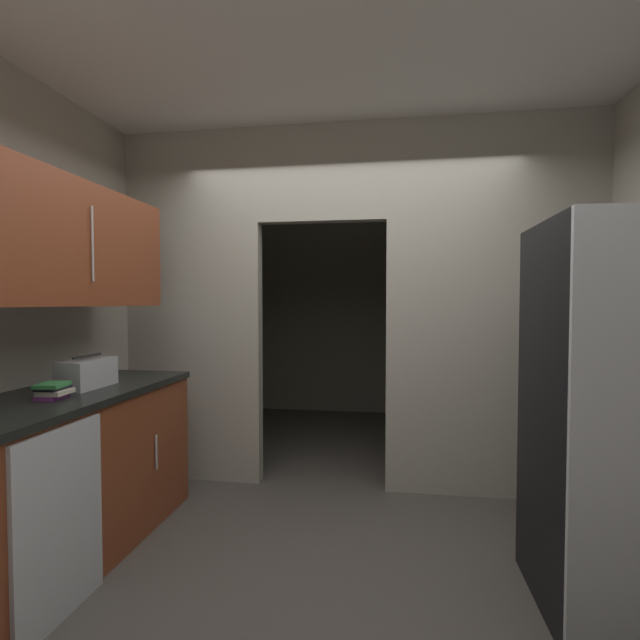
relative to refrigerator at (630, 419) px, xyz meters
The scene contains 10 objects.
ground 1.67m from the refrigerator, behind, with size 20.00×20.00×0.00m, color #47423D.
kitchen_overhead_slab 2.41m from the refrigerator, 166.14° to the left, with size 4.06×6.68×0.06m, color silver.
kitchen_partition 1.95m from the refrigerator, 136.40° to the left, with size 3.66×0.12×2.81m.
adjoining_room_shell 3.44m from the refrigerator, 114.35° to the left, with size 3.66×2.61×2.81m.
refrigerator is the anchor object (origin of this frame).
lower_cabinet_run 2.92m from the refrigerator, behind, with size 0.69×1.72×0.94m.
dishwasher 2.64m from the refrigerator, behind, with size 0.02×0.56×0.88m.
upper_cabinet_counterside 3.01m from the refrigerator, behind, with size 0.36×1.54×0.69m.
boombox 2.87m from the refrigerator, behind, with size 0.18×0.36×0.20m.
book_stack 2.83m from the refrigerator, behind, with size 0.16×0.18×0.08m.
Camera 1 is at (0.32, -2.25, 1.44)m, focal length 26.06 mm.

